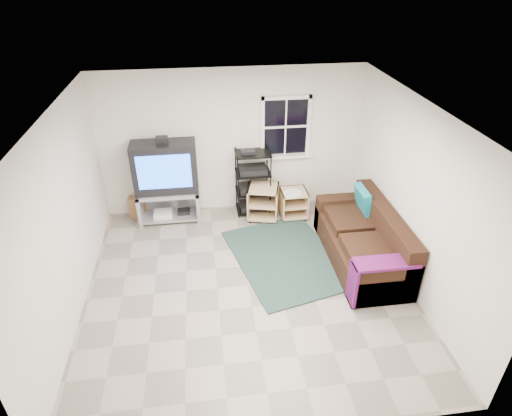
{
  "coord_description": "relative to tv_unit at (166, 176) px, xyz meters",
  "views": [
    {
      "loc": [
        -0.53,
        -4.74,
        4.19
      ],
      "look_at": [
        0.17,
        0.4,
        1.07
      ],
      "focal_mm": 30.0,
      "sensor_mm": 36.0,
      "label": 1
    }
  ],
  "objects": [
    {
      "name": "room",
      "position": [
        2.13,
        0.26,
        0.61
      ],
      "size": [
        4.6,
        4.62,
        4.6
      ],
      "color": "gray",
      "rests_on": "ground"
    },
    {
      "name": "tv_unit",
      "position": [
        0.0,
        0.0,
        0.0
      ],
      "size": [
        1.08,
        0.54,
        1.59
      ],
      "color": "#95959C",
      "rests_on": "ground"
    },
    {
      "name": "av_rack",
      "position": [
        1.52,
        0.05,
        -0.34
      ],
      "size": [
        0.62,
        0.45,
        1.23
      ],
      "color": "black",
      "rests_on": "ground"
    },
    {
      "name": "side_table_left",
      "position": [
        1.68,
        -0.14,
        -0.54
      ],
      "size": [
        0.64,
        0.64,
        0.62
      ],
      "rotation": [
        0.0,
        0.0,
        -0.25
      ],
      "color": "tan",
      "rests_on": "ground"
    },
    {
      "name": "side_table_right",
      "position": [
        2.22,
        -0.2,
        -0.57
      ],
      "size": [
        0.47,
        0.5,
        0.54
      ],
      "rotation": [
        0.0,
        0.0,
        0.0
      ],
      "color": "tan",
      "rests_on": "ground"
    },
    {
      "name": "sofa",
      "position": [
        3.02,
        -1.65,
        -0.53
      ],
      "size": [
        0.93,
        2.11,
        0.96
      ],
      "color": "black",
      "rests_on": "ground"
    },
    {
      "name": "shag_rug",
      "position": [
        1.86,
        -1.45,
        -0.86
      ],
      "size": [
        1.96,
        2.38,
        0.02
      ],
      "primitive_type": "cube",
      "rotation": [
        0.0,
        0.0,
        0.24
      ],
      "color": "black",
      "rests_on": "ground"
    },
    {
      "name": "paper_bag",
      "position": [
        -0.59,
        0.15,
        -0.67
      ],
      "size": [
        0.3,
        0.21,
        0.4
      ],
      "primitive_type": "cube",
      "rotation": [
        0.0,
        0.0,
        -0.12
      ],
      "color": "#9A7345",
      "rests_on": "ground"
    }
  ]
}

